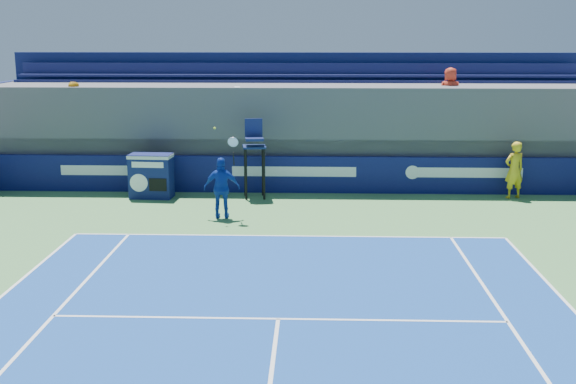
{
  "coord_description": "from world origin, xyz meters",
  "views": [
    {
      "loc": [
        0.6,
        -5.81,
        5.05
      ],
      "look_at": [
        0.0,
        11.5,
        1.25
      ],
      "focal_mm": 45.0,
      "sensor_mm": 36.0,
      "label": 1
    }
  ],
  "objects_px": {
    "umpire_chair": "(254,150)",
    "tennis_player": "(222,188)",
    "match_clock": "(151,175)",
    "ball_person": "(514,170)"
  },
  "relations": [
    {
      "from": "match_clock",
      "to": "tennis_player",
      "type": "xyz_separation_m",
      "value": [
        2.54,
        -2.49,
        0.13
      ]
    },
    {
      "from": "umpire_chair",
      "to": "tennis_player",
      "type": "xyz_separation_m",
      "value": [
        -0.69,
        -2.63,
        -0.65
      ]
    },
    {
      "from": "umpire_chair",
      "to": "match_clock",
      "type": "bearing_deg",
      "value": -177.63
    },
    {
      "from": "match_clock",
      "to": "umpire_chair",
      "type": "relative_size",
      "value": 0.56
    },
    {
      "from": "ball_person",
      "to": "match_clock",
      "type": "distance_m",
      "value": 11.35
    },
    {
      "from": "ball_person",
      "to": "umpire_chair",
      "type": "distance_m",
      "value": 8.14
    },
    {
      "from": "match_clock",
      "to": "tennis_player",
      "type": "relative_size",
      "value": 0.54
    },
    {
      "from": "umpire_chair",
      "to": "tennis_player",
      "type": "height_order",
      "value": "tennis_player"
    },
    {
      "from": "umpire_chair",
      "to": "tennis_player",
      "type": "distance_m",
      "value": 2.8
    },
    {
      "from": "ball_person",
      "to": "match_clock",
      "type": "height_order",
      "value": "ball_person"
    }
  ]
}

